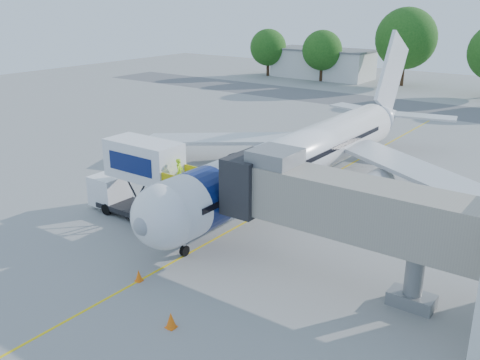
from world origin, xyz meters
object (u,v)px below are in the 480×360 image
Objects in this scene: aircraft at (304,154)px; ground_tug at (14,316)px; jet_bridge at (332,203)px; catering_hiloader at (138,179)px.

ground_tug is at bearing -92.66° from aircraft.
ground_tug is (-1.10, -23.69, -2.14)m from aircraft.
jet_bridge is 1.64× the size of catering_hiloader.
jet_bridge is 14.35m from catering_hiloader.
aircraft is at bearing 66.71° from ground_tug.
catering_hiloader is 1.97× the size of ground_tug.
catering_hiloader reaches higher than ground_tug.
aircraft is 23.81m from ground_tug.
catering_hiloader is at bearing -119.40° from aircraft.
catering_hiloader is at bearing -179.99° from jet_bridge.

